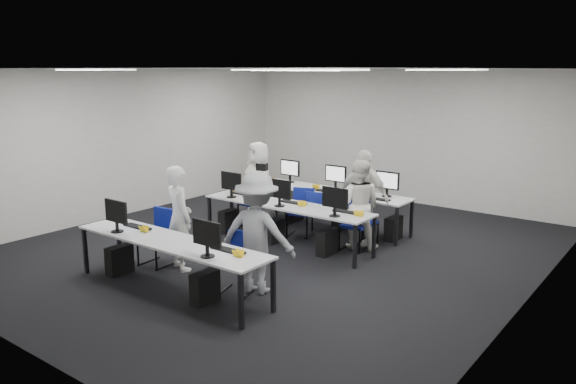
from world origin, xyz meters
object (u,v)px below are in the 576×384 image
Objects in this scene: student_1 at (358,204)px; chair_7 at (362,230)px; chair_4 at (354,234)px; student_3 at (363,197)px; chair_5 at (277,211)px; student_2 at (259,183)px; desk_front at (170,244)px; chair_3 at (301,221)px; chair_0 at (157,247)px; photographer at (257,234)px; chair_6 at (319,222)px; student_0 at (179,218)px; chair_2 at (254,212)px; desk_mid at (286,207)px; chair_1 at (237,274)px.

chair_7 is at bearing -104.86° from student_1.
student_3 is (-0.06, 0.36, 0.57)m from chair_4.
chair_5 is 0.52× the size of student_2.
desk_front is 3.73× the size of chair_3.
chair_5 is (0.06, 2.95, -0.01)m from chair_0.
photographer reaches higher than chair_3.
student_0 is at bearing -122.46° from chair_6.
chair_5 is 0.55× the size of student_1.
chair_2 is 1.15× the size of chair_4.
student_1 is 0.27m from student_3.
chair_3 is 1.30m from student_1.
chair_3 is at bearing 92.57° from desk_front.
chair_2 is 0.58× the size of student_0.
chair_3 is (-0.14, 0.63, -0.41)m from desk_mid.
chair_2 reaches higher than chair_1.
chair_0 is 3.47m from chair_7.
desk_front is 3.44× the size of chair_2.
chair_7 is (1.19, 0.17, -0.01)m from chair_3.
student_2 is (-0.31, 2.84, 0.53)m from chair_0.
chair_2 is at bearing 154.80° from desk_mid.
student_1 is at bearing 7.38° from chair_2.
chair_3 is at bearing 66.59° from chair_0.
student_2 is (-2.08, 2.95, 0.54)m from chair_1.
student_3 is at bearing 49.90° from chair_0.
student_3 is (0.83, 0.13, 0.55)m from chair_6.
chair_4 is at bearing -70.83° from chair_7.
chair_6 is (1.37, 0.19, -0.02)m from chair_2.
photographer is (1.90, -2.85, 0.56)m from chair_5.
chair_5 is (0.25, 0.39, -0.03)m from chair_2.
chair_0 reaches higher than desk_mid.
chair_5 is 2.09m from student_1.
chair_3 reaches higher than chair_1.
desk_front is at bearing -109.94° from chair_6.
desk_mid is at bearing -19.52° from chair_2.
student_3 is (2.01, 2.88, 0.55)m from chair_0.
chair_7 is at bearing 86.75° from chair_4.
student_3 reaches higher than chair_3.
chair_7 is at bearing 18.86° from student_2.
student_3 is (1.57, 2.80, 0.03)m from student_0.
desk_mid is 3.83× the size of chair_1.
desk_front is at bearing -91.30° from chair_7.
chair_2 reaches higher than chair_3.
chair_5 reaches higher than desk_mid.
student_3 reaches higher than chair_7.
desk_front is 3.83× the size of chair_1.
chair_3 is 0.54× the size of student_0.
photographer is (1.52, 0.01, 0.03)m from student_0.
student_3 is (-0.04, 0.08, 0.57)m from chair_7.
chair_3 is 0.53× the size of student_2.
chair_6 is 1.59m from student_2.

